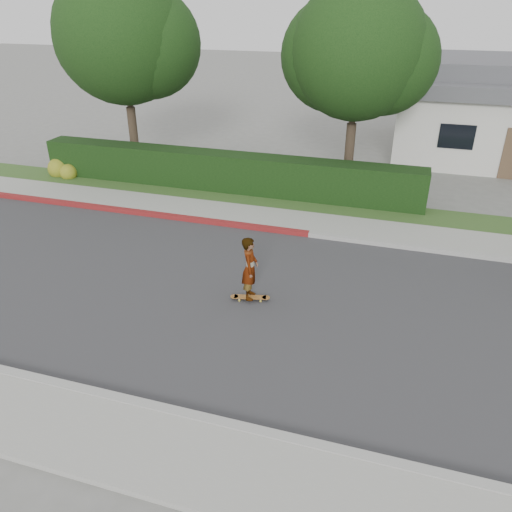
% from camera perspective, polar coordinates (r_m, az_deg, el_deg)
% --- Properties ---
extents(ground, '(120.00, 120.00, 0.00)m').
position_cam_1_polar(ground, '(12.64, -2.20, -4.80)').
color(ground, slate).
rests_on(ground, ground).
extents(road, '(60.00, 8.00, 0.01)m').
position_cam_1_polar(road, '(12.63, -2.20, -4.78)').
color(road, '#2D2D30').
rests_on(road, ground).
extents(curb_near, '(60.00, 0.20, 0.15)m').
position_cam_1_polar(curb_near, '(9.65, -10.52, -16.93)').
color(curb_near, '#9E9E99').
rests_on(curb_near, ground).
extents(sidewalk_near, '(60.00, 1.60, 0.12)m').
position_cam_1_polar(sidewalk_near, '(9.13, -13.19, -20.66)').
color(sidewalk_near, gray).
rests_on(sidewalk_near, ground).
extents(curb_far, '(60.00, 0.20, 0.15)m').
position_cam_1_polar(curb_far, '(16.06, 2.56, 2.96)').
color(curb_far, '#9E9E99').
rests_on(curb_far, ground).
extents(curb_red_section, '(12.00, 0.21, 0.15)m').
position_cam_1_polar(curb_red_section, '(17.85, -13.20, 4.86)').
color(curb_red_section, maroon).
rests_on(curb_red_section, ground).
extents(sidewalk_far, '(60.00, 1.60, 0.12)m').
position_cam_1_polar(sidewalk_far, '(16.86, 3.34, 4.13)').
color(sidewalk_far, gray).
rests_on(sidewalk_far, ground).
extents(planting_strip, '(60.00, 1.60, 0.10)m').
position_cam_1_polar(planting_strip, '(18.31, 4.57, 6.01)').
color(planting_strip, '#2D4C1E').
rests_on(planting_strip, ground).
extents(hedge, '(15.00, 1.00, 1.50)m').
position_cam_1_polar(hedge, '(19.42, -3.72, 9.52)').
color(hedge, black).
rests_on(hedge, ground).
extents(flowering_shrub, '(1.40, 1.00, 0.90)m').
position_cam_1_polar(flowering_shrub, '(22.54, -21.29, 9.17)').
color(flowering_shrub, '#2D4C19').
rests_on(flowering_shrub, ground).
extents(tree_left, '(5.99, 5.21, 8.00)m').
position_cam_1_polar(tree_left, '(21.83, -14.76, 22.87)').
color(tree_left, '#33261C').
rests_on(tree_left, ground).
extents(tree_center, '(5.66, 4.84, 7.44)m').
position_cam_1_polar(tree_center, '(19.44, 11.59, 21.62)').
color(tree_center, '#33261C').
rests_on(tree_center, ground).
extents(house, '(10.60, 8.60, 4.30)m').
position_cam_1_polar(house, '(26.82, 27.18, 14.71)').
color(house, beige).
rests_on(house, ground).
extents(skateboard, '(1.01, 0.42, 0.09)m').
position_cam_1_polar(skateboard, '(12.49, -0.67, -4.73)').
color(skateboard, gold).
rests_on(skateboard, ground).
extents(skateboarder, '(0.48, 0.65, 1.63)m').
position_cam_1_polar(skateboarder, '(12.07, -0.70, -1.41)').
color(skateboarder, white).
rests_on(skateboarder, skateboard).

